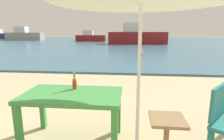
# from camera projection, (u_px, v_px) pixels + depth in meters

# --- Properties ---
(sea_water) EXTENTS (120.00, 50.00, 0.08)m
(sea_water) POSITION_uv_depth(u_px,v_px,m) (130.00, 41.00, 31.39)
(sea_water) COLOR #386B84
(sea_water) RESTS_ON ground_plane
(picnic_table_green) EXTENTS (1.40, 0.80, 0.76)m
(picnic_table_green) POSITION_uv_depth(u_px,v_px,m) (72.00, 100.00, 2.66)
(picnic_table_green) COLOR #3D8C42
(picnic_table_green) RESTS_ON ground_plane
(beer_bottle_amber) EXTENTS (0.07, 0.07, 0.26)m
(beer_bottle_amber) POSITION_uv_depth(u_px,v_px,m) (75.00, 83.00, 2.82)
(beer_bottle_amber) COLOR brown
(beer_bottle_amber) RESTS_ON picnic_table_green
(side_table_wood) EXTENTS (0.44, 0.44, 0.54)m
(side_table_wood) POSITION_uv_depth(u_px,v_px,m) (167.00, 131.00, 2.40)
(side_table_wood) COLOR olive
(side_table_wood) RESTS_ON ground_plane
(swimmer_person) EXTENTS (0.34, 0.34, 0.41)m
(swimmer_person) POSITION_uv_depth(u_px,v_px,m) (141.00, 53.00, 11.92)
(swimmer_person) COLOR tan
(swimmer_person) RESTS_ON sea_water
(boat_ferry) EXTENTS (6.69, 1.82, 2.43)m
(boat_ferry) POSITION_uv_depth(u_px,v_px,m) (24.00, 35.00, 33.85)
(boat_ferry) COLOR gray
(boat_ferry) RESTS_ON sea_water
(boat_barge) EXTENTS (4.75, 1.30, 1.73)m
(boat_barge) POSITION_uv_depth(u_px,v_px,m) (90.00, 37.00, 29.79)
(boat_barge) COLOR maroon
(boat_barge) RESTS_ON sea_water
(boat_tanker) EXTENTS (7.28, 1.99, 2.65)m
(boat_tanker) POSITION_uv_depth(u_px,v_px,m) (137.00, 36.00, 23.50)
(boat_tanker) COLOR maroon
(boat_tanker) RESTS_ON sea_water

